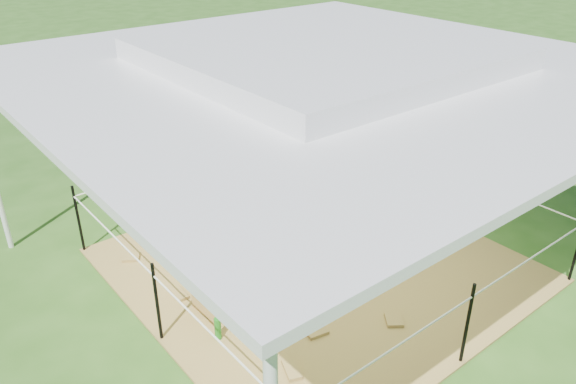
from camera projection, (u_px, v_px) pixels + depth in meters
ground at (317, 266)px, 7.37m from camera, size 90.00×90.00×0.00m
hay_patch at (317, 265)px, 7.37m from camera, size 4.60×4.60×0.03m
canopy_tent at (322, 62)px, 6.14m from camera, size 6.30×6.30×2.90m
rope_fence at (318, 223)px, 7.08m from camera, size 4.54×4.54×1.00m
straw_bale at (236, 284)px, 6.62m from camera, size 1.00×0.56×0.43m
dark_cloth at (236, 267)px, 6.51m from camera, size 1.07×0.62×0.05m
woman at (241, 223)px, 6.31m from camera, size 0.31×0.44×1.15m
green_bottle at (218, 329)px, 6.04m from camera, size 0.08×0.08×0.27m
pony at (268, 210)px, 7.76m from camera, size 1.12×0.72×0.87m
pink_hat at (268, 178)px, 7.54m from camera, size 0.27×0.27×0.13m
foal at (385, 243)px, 7.39m from camera, size 0.94×0.75×0.46m
trash_barrel at (270, 83)px, 13.29m from camera, size 0.68×0.68×0.94m
picnic_table_near at (148, 85)px, 13.47m from camera, size 1.91×1.49×0.73m
picnic_table_far at (224, 51)px, 16.47m from camera, size 2.32×2.02×0.81m
distant_person at (173, 79)px, 12.95m from camera, size 0.70×0.58×1.30m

